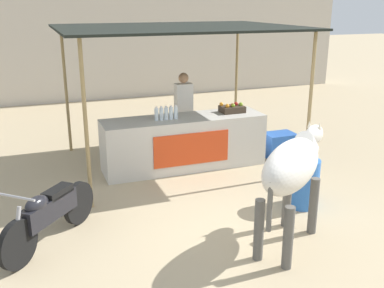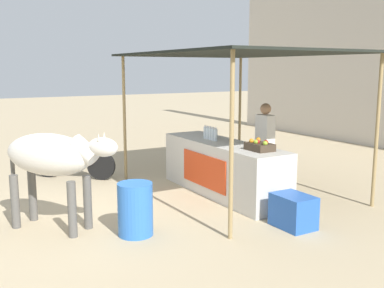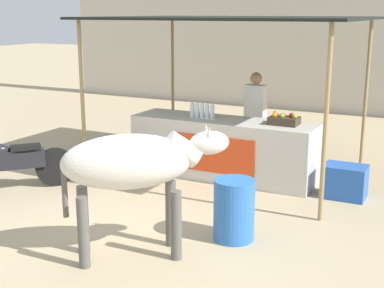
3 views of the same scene
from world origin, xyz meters
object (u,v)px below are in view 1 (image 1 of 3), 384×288
Objects in this scene: fruit_crate at (232,109)px; cooler_box at (279,145)px; water_barrel at (303,183)px; vendor_behind_counter at (184,113)px; cow at (293,168)px; motorcycle_parked at (49,213)px; stall_counter at (184,142)px.

fruit_crate is 1.28m from cooler_box.
fruit_crate is at bearing 93.37° from water_barrel.
cow is at bearing -89.06° from vendor_behind_counter.
fruit_crate reaches higher than cooler_box.
motorcycle_parked reaches higher than water_barrel.
stall_counter is 3.15m from cow.
cow is (-0.66, -3.14, 0.00)m from fruit_crate.
cooler_box is 3.51m from cow.
fruit_crate is at bearing 171.48° from cooler_box.
water_barrel is (0.86, -2.94, -0.48)m from vendor_behind_counter.
motorcycle_parked reaches higher than cooler_box.
motorcycle_parked is at bearing -134.88° from vendor_behind_counter.
cow reaches higher than cooler_box.
fruit_crate reaches higher than water_barrel.
fruit_crate is (0.99, 0.05, 0.55)m from stall_counter.
cow reaches higher than fruit_crate.
cooler_box is 4.92m from motorcycle_parked.
stall_counter is 1.82× the size of cow.
vendor_behind_counter is 2.25× the size of water_barrel.
cow reaches higher than water_barrel.
motorcycle_parked is (-2.53, -2.05, -0.05)m from stall_counter.
stall_counter reaches higher than water_barrel.
water_barrel is (1.12, -2.19, -0.11)m from stall_counter.
water_barrel is (0.13, -2.24, -0.66)m from fruit_crate.
vendor_behind_counter is at bearing 153.71° from cooler_box.
cow is at bearing -119.00° from cooler_box.
vendor_behind_counter is (0.26, 0.75, 0.37)m from stall_counter.
stall_counter is at bearing -109.07° from vendor_behind_counter.
cow reaches higher than motorcycle_parked.
vendor_behind_counter reaches higher than cooler_box.
stall_counter is 1.13m from fruit_crate.
cooler_box is (1.98, -0.10, -0.24)m from stall_counter.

